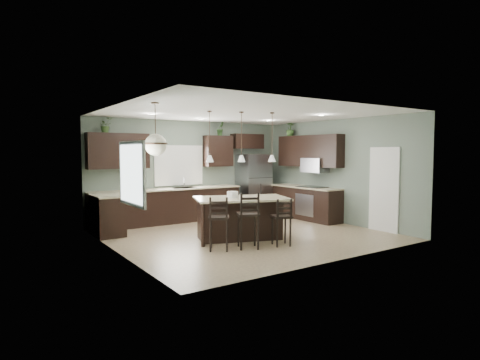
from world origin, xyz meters
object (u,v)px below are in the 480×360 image
object	(u,v)px
plant_back_left	(105,125)
bar_stool_left	(219,223)
serving_dish	(233,195)
bar_stool_right	(281,222)
refrigerator	(253,184)
kitchen_island	(241,218)
bar_stool_center	(248,220)

from	to	relation	value
plant_back_left	bar_stool_left	bearing A→B (deg)	-71.48
plant_back_left	serving_dish	bearing A→B (deg)	-55.94
bar_stool_right	plant_back_left	bearing A→B (deg)	141.34
bar_stool_right	refrigerator	bearing A→B (deg)	80.90
kitchen_island	plant_back_left	bearing A→B (deg)	146.10
kitchen_island	bar_stool_right	xyz separation A→B (m)	(0.33, -0.96, 0.03)
refrigerator	bar_stool_center	xyz separation A→B (m)	(-2.68, -3.50, -0.36)
bar_stool_right	plant_back_left	distance (m)	5.02
kitchen_island	serving_dish	xyz separation A→B (m)	(-0.19, 0.07, 0.53)
refrigerator	kitchen_island	xyz separation A→B (m)	(-2.31, -2.72, -0.46)
serving_dish	bar_stool_right	size ratio (longest dim) A/B	0.24
bar_stool_right	bar_stool_center	bearing A→B (deg)	-176.15
kitchen_island	bar_stool_center	distance (m)	0.86
kitchen_island	plant_back_left	size ratio (longest dim) A/B	5.47
refrigerator	bar_stool_center	size ratio (longest dim) A/B	1.64
kitchen_island	bar_stool_center	bearing A→B (deg)	-95.19
refrigerator	plant_back_left	bearing A→B (deg)	177.79
refrigerator	bar_stool_left	size ratio (longest dim) A/B	1.74
serving_dish	kitchen_island	bearing A→B (deg)	-20.17
bar_stool_left	bar_stool_center	bearing A→B (deg)	13.39
serving_dish	bar_stool_left	distance (m)	1.09
bar_stool_left	bar_stool_center	xyz separation A→B (m)	(0.57, -0.19, 0.03)
bar_stool_left	plant_back_left	bearing A→B (deg)	140.57
serving_dish	bar_stool_right	xyz separation A→B (m)	(0.52, -1.03, -0.50)
bar_stool_left	bar_stool_right	distance (m)	1.32
refrigerator	bar_stool_left	world-z (taller)	refrigerator
refrigerator	plant_back_left	distance (m)	4.71
refrigerator	serving_dish	xyz separation A→B (m)	(-2.50, -2.65, 0.07)
bar_stool_left	bar_stool_right	size ratio (longest dim) A/B	1.08
bar_stool_center	plant_back_left	distance (m)	4.53
refrigerator	bar_stool_right	distance (m)	4.21
refrigerator	bar_stool_center	distance (m)	4.42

